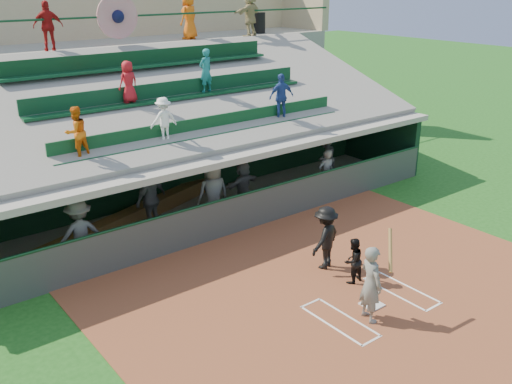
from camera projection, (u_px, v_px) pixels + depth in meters
ground at (372, 306)px, 12.71m from camera, size 100.00×100.00×0.00m
dirt_slab at (355, 296)px, 13.07m from camera, size 11.00×9.00×0.02m
home_plate at (372, 304)px, 12.70m from camera, size 0.43×0.43×0.03m
batters_box_chalk at (372, 305)px, 12.70m from camera, size 2.65×1.85×0.01m
dugout_floor at (206, 213)px, 17.69m from camera, size 16.00×3.50×0.04m
concourse_slab at (108, 104)px, 21.87m from camera, size 20.00×3.00×4.60m
grandstand at (144, 119)px, 19.67m from camera, size 20.40×10.40×7.80m
batter_at_plate at (371, 283)px, 11.89m from camera, size 0.90×0.77×1.95m
catcher at (353, 261)px, 13.48m from camera, size 0.57×0.45×1.13m
home_umpire at (325, 238)px, 14.09m from camera, size 1.18×0.89×1.62m
dugout_bench at (177, 196)px, 18.36m from camera, size 14.02×5.22×0.44m
dugout_player_a at (80, 234)px, 14.05m from camera, size 1.21×0.77×1.79m
dugout_player_b at (151, 199)px, 16.06m from camera, size 1.23×0.85×1.94m
dugout_player_c at (213, 193)px, 16.48m from camera, size 1.02×0.73×1.94m
dugout_player_d at (243, 185)px, 17.66m from camera, size 1.51×0.69×1.57m
dugout_player_e at (326, 174)px, 18.59m from camera, size 0.65×0.47×1.64m
dugout_player_f at (326, 159)px, 20.06m from camera, size 0.95×0.83×1.68m
trash_bin at (259, 23)px, 24.43m from camera, size 0.57×0.57×0.86m
concourse_staff_a at (48, 26)px, 18.33m from camera, size 0.99×0.60×1.58m
concourse_staff_b at (189, 16)px, 21.92m from camera, size 0.97×0.80×1.70m
concourse_staff_c at (250, 13)px, 23.01m from camera, size 1.73×1.07×1.78m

